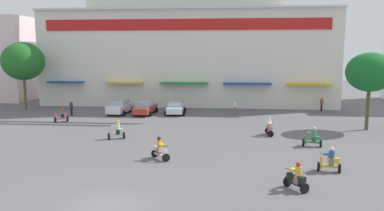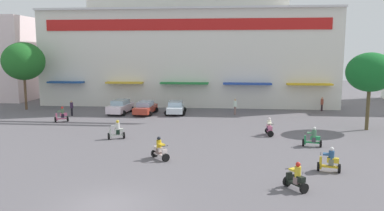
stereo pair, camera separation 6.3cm
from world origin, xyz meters
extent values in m
plane|color=#605C61|center=(0.00, 13.00, 0.00)|extent=(128.00, 128.00, 0.00)
cube|color=silver|center=(0.00, 35.06, 6.00)|extent=(37.59, 10.11, 12.00)
cube|color=red|center=(0.00, 29.94, 10.16)|extent=(34.58, 0.12, 1.35)
cube|color=silver|center=(0.00, 29.90, 12.12)|extent=(37.59, 0.70, 0.24)
cube|color=#1E488C|center=(-14.95, 29.45, 3.12)|extent=(4.49, 1.10, 0.20)
cube|color=gold|center=(-7.42, 29.45, 3.12)|extent=(4.58, 1.10, 0.20)
cube|color=#217B39|center=(0.03, 29.45, 3.12)|extent=(5.86, 1.10, 0.20)
cube|color=#2444A0|center=(7.63, 29.45, 3.12)|extent=(5.75, 1.10, 0.20)
cube|color=gold|center=(14.90, 29.45, 3.12)|extent=(5.23, 1.10, 0.20)
cube|color=silver|center=(-28.08, 37.12, 5.88)|extent=(11.01, 10.93, 11.75)
cylinder|color=brown|center=(-18.87, 26.83, 2.02)|extent=(0.29, 0.29, 4.05)
ellipsoid|color=#216524|center=(-18.87, 26.83, 5.80)|extent=(5.01, 4.64, 4.48)
cylinder|color=brown|center=(17.80, 18.62, 1.86)|extent=(0.31, 0.31, 3.72)
ellipsoid|color=#176527|center=(17.80, 18.62, 5.17)|extent=(4.12, 4.05, 3.45)
cube|color=silver|center=(-6.66, 25.01, 0.66)|extent=(2.10, 4.62, 0.79)
cube|color=#94B3C2|center=(-6.66, 25.01, 1.32)|extent=(1.66, 2.36, 0.52)
cylinder|color=black|center=(-7.39, 26.47, 0.30)|extent=(0.61, 0.22, 0.60)
cylinder|color=black|center=(-5.69, 26.32, 0.30)|extent=(0.61, 0.22, 0.60)
cylinder|color=black|center=(-7.63, 23.70, 0.30)|extent=(0.61, 0.22, 0.60)
cylinder|color=black|center=(-5.93, 23.55, 0.30)|extent=(0.61, 0.22, 0.60)
cube|color=#AD3828|center=(-3.78, 24.86, 0.60)|extent=(1.94, 4.42, 0.67)
cube|color=#99ADCA|center=(-3.78, 24.86, 1.19)|extent=(1.58, 2.24, 0.51)
cylinder|color=black|center=(-4.55, 26.25, 0.30)|extent=(0.61, 0.20, 0.60)
cylinder|color=black|center=(-2.86, 26.15, 0.30)|extent=(0.61, 0.20, 0.60)
cylinder|color=black|center=(-4.70, 23.57, 0.30)|extent=(0.61, 0.20, 0.60)
cylinder|color=black|center=(-3.02, 23.47, 0.30)|extent=(0.61, 0.20, 0.60)
cube|color=white|center=(-0.45, 25.36, 0.59)|extent=(1.98, 4.04, 0.63)
cube|color=#A1B9CC|center=(-0.45, 25.36, 1.17)|extent=(1.61, 2.06, 0.53)
cylinder|color=black|center=(-1.39, 26.52, 0.30)|extent=(0.61, 0.20, 0.60)
cylinder|color=black|center=(0.34, 26.63, 0.30)|extent=(0.61, 0.20, 0.60)
cylinder|color=black|center=(-1.24, 24.09, 0.30)|extent=(0.61, 0.20, 0.60)
cylinder|color=black|center=(0.49, 24.19, 0.30)|extent=(0.61, 0.20, 0.60)
cylinder|color=black|center=(8.92, 14.86, 0.26)|extent=(0.53, 0.18, 0.52)
cylinder|color=black|center=(8.84, 16.10, 0.26)|extent=(0.53, 0.18, 0.52)
cube|color=#D66792|center=(8.88, 15.48, 0.32)|extent=(0.36, 1.11, 0.10)
cube|color=#D66792|center=(8.86, 15.70, 0.71)|extent=(0.35, 0.71, 0.28)
cube|color=#D66792|center=(8.91, 14.98, 0.50)|extent=(0.33, 0.16, 0.70)
cylinder|color=black|center=(8.92, 14.96, 1.05)|extent=(0.52, 0.07, 0.04)
cube|color=black|center=(8.87, 15.60, 0.59)|extent=(0.34, 0.30, 0.36)
cylinder|color=silver|center=(8.87, 15.60, 1.02)|extent=(0.34, 0.34, 0.49)
sphere|color=silver|center=(8.87, 15.60, 1.37)|extent=(0.25, 0.25, 0.25)
cube|color=silver|center=(8.89, 15.33, 1.04)|extent=(0.37, 0.46, 0.10)
cylinder|color=black|center=(-4.04, 12.72, 0.26)|extent=(0.33, 0.54, 0.52)
cylinder|color=black|center=(-2.92, 13.18, 0.26)|extent=(0.33, 0.54, 0.52)
cube|color=silver|center=(-3.48, 12.95, 0.32)|extent=(1.09, 0.66, 0.10)
cube|color=silver|center=(-3.28, 13.03, 0.70)|extent=(0.74, 0.53, 0.28)
cube|color=silver|center=(-3.93, 12.77, 0.49)|extent=(0.25, 0.35, 0.68)
cylinder|color=black|center=(-3.95, 12.76, 1.04)|extent=(0.23, 0.49, 0.04)
cube|color=black|center=(-3.37, 13.00, 0.58)|extent=(0.38, 0.40, 0.36)
cylinder|color=silver|center=(-3.37, 13.00, 1.03)|extent=(0.42, 0.42, 0.55)
sphere|color=gold|center=(-3.37, 13.00, 1.41)|extent=(0.25, 0.25, 0.25)
cube|color=silver|center=(-3.61, 12.90, 1.06)|extent=(0.54, 0.48, 0.10)
cylinder|color=black|center=(-11.62, 19.29, 0.26)|extent=(0.39, 0.52, 0.52)
cylinder|color=black|center=(-10.62, 19.89, 0.26)|extent=(0.39, 0.52, 0.52)
cube|color=#E2628D|center=(-11.12, 19.59, 0.32)|extent=(1.03, 0.76, 0.10)
cube|color=#E2628D|center=(-10.94, 19.70, 0.74)|extent=(0.72, 0.59, 0.28)
cube|color=#E2628D|center=(-11.52, 19.35, 0.52)|extent=(0.28, 0.35, 0.72)
cylinder|color=black|center=(-11.54, 19.34, 1.08)|extent=(0.29, 0.47, 0.04)
cube|color=black|center=(-11.02, 19.65, 0.62)|extent=(0.40, 0.42, 0.36)
cylinder|color=#527351|center=(-11.02, 19.65, 1.05)|extent=(0.44, 0.44, 0.51)
sphere|color=red|center=(-11.02, 19.65, 1.42)|extent=(0.25, 0.25, 0.25)
cube|color=#527351|center=(-11.24, 19.52, 1.08)|extent=(0.55, 0.52, 0.10)
cylinder|color=black|center=(11.03, 12.14, 0.26)|extent=(0.24, 0.54, 0.52)
cylinder|color=black|center=(12.25, 11.90, 0.26)|extent=(0.24, 0.54, 0.52)
cube|color=#23884B|center=(11.64, 12.02, 0.32)|extent=(1.12, 0.49, 0.10)
cube|color=#23884B|center=(11.86, 11.97, 0.65)|extent=(0.74, 0.43, 0.28)
cube|color=#23884B|center=(11.16, 12.12, 0.46)|extent=(0.20, 0.34, 0.64)
cylinder|color=black|center=(11.13, 12.12, 0.99)|extent=(0.14, 0.52, 0.04)
cube|color=#453C48|center=(11.76, 11.99, 0.53)|extent=(0.34, 0.37, 0.36)
cylinder|color=#467B58|center=(11.76, 11.99, 0.99)|extent=(0.38, 0.38, 0.55)
sphere|color=silver|center=(11.76, 11.99, 1.37)|extent=(0.25, 0.25, 0.25)
cube|color=#467B58|center=(11.50, 12.05, 1.01)|extent=(0.50, 0.42, 0.10)
cylinder|color=black|center=(1.53, 7.14, 0.26)|extent=(0.48, 0.46, 0.52)
cylinder|color=black|center=(0.62, 8.11, 0.26)|extent=(0.48, 0.46, 0.52)
cube|color=beige|center=(1.07, 7.62, 0.32)|extent=(1.00, 1.05, 0.10)
cube|color=beige|center=(0.91, 7.80, 0.66)|extent=(0.73, 0.75, 0.28)
cube|color=beige|center=(1.44, 7.23, 0.47)|extent=(0.33, 0.32, 0.64)
cylinder|color=black|center=(1.46, 7.21, 1.00)|extent=(0.41, 0.38, 0.04)
cube|color=#7A605B|center=(0.98, 7.72, 0.54)|extent=(0.43, 0.42, 0.36)
cylinder|color=gold|center=(0.98, 7.72, 0.99)|extent=(0.45, 0.45, 0.55)
sphere|color=black|center=(0.98, 7.72, 1.37)|extent=(0.25, 0.25, 0.25)
cube|color=gold|center=(1.18, 7.51, 1.02)|extent=(0.55, 0.55, 0.10)
cylinder|color=black|center=(10.80, 6.23, 0.26)|extent=(0.26, 0.54, 0.52)
cylinder|color=black|center=(11.92, 5.97, 0.26)|extent=(0.26, 0.54, 0.52)
cube|color=gold|center=(11.36, 6.10, 0.32)|extent=(1.05, 0.50, 0.10)
cube|color=gold|center=(11.56, 6.05, 0.72)|extent=(0.70, 0.44, 0.28)
cube|color=gold|center=(10.91, 6.21, 0.50)|extent=(0.21, 0.34, 0.70)
cylinder|color=black|center=(10.89, 6.21, 1.06)|extent=(0.15, 0.51, 0.04)
cube|color=#6C7159|center=(11.47, 6.08, 0.60)|extent=(0.35, 0.38, 0.36)
cylinder|color=#2B527D|center=(11.47, 6.08, 1.02)|extent=(0.38, 0.38, 0.49)
sphere|color=silver|center=(11.47, 6.08, 1.38)|extent=(0.25, 0.25, 0.25)
cube|color=#2B527D|center=(11.23, 6.13, 1.04)|extent=(0.51, 0.43, 0.10)
cylinder|color=black|center=(8.59, 3.44, 0.26)|extent=(0.51, 0.42, 0.52)
cylinder|color=black|center=(9.27, 2.48, 0.26)|extent=(0.51, 0.42, 0.52)
cube|color=black|center=(8.93, 2.96, 0.32)|extent=(0.83, 1.01, 0.10)
cube|color=black|center=(9.05, 2.79, 0.65)|extent=(0.63, 0.71, 0.28)
cube|color=black|center=(8.65, 3.35, 0.46)|extent=(0.34, 0.30, 0.64)
cylinder|color=black|center=(8.64, 3.37, 0.99)|extent=(0.44, 0.33, 0.04)
cube|color=gray|center=(9.00, 2.87, 0.53)|extent=(0.42, 0.41, 0.36)
cylinder|color=gold|center=(9.00, 2.87, 0.99)|extent=(0.45, 0.45, 0.55)
sphere|color=red|center=(9.00, 2.87, 1.37)|extent=(0.25, 0.25, 0.25)
cube|color=gold|center=(8.85, 3.08, 1.01)|extent=(0.53, 0.56, 0.10)
cylinder|color=#80625D|center=(6.17, 25.57, 0.45)|extent=(0.33, 0.33, 0.91)
cylinder|color=silver|center=(6.17, 25.57, 1.23)|extent=(0.54, 0.54, 0.63)
sphere|color=tan|center=(6.17, 25.57, 1.66)|extent=(0.24, 0.24, 0.24)
cylinder|color=black|center=(-11.56, 23.10, 0.43)|extent=(0.30, 0.30, 0.87)
cylinder|color=#33223D|center=(-11.56, 23.10, 1.16)|extent=(0.49, 0.49, 0.59)
sphere|color=tan|center=(-11.56, 23.10, 1.56)|extent=(0.21, 0.21, 0.21)
cylinder|color=black|center=(16.36, 29.15, 0.39)|extent=(0.20, 0.20, 0.78)
cylinder|color=brown|center=(16.36, 29.15, 1.09)|extent=(0.33, 0.33, 0.62)
sphere|color=tan|center=(16.36, 29.15, 1.52)|extent=(0.24, 0.24, 0.24)
camera|label=1|loc=(5.44, -15.84, 7.01)|focal=35.20mm
camera|label=2|loc=(5.50, -15.83, 7.01)|focal=35.20mm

